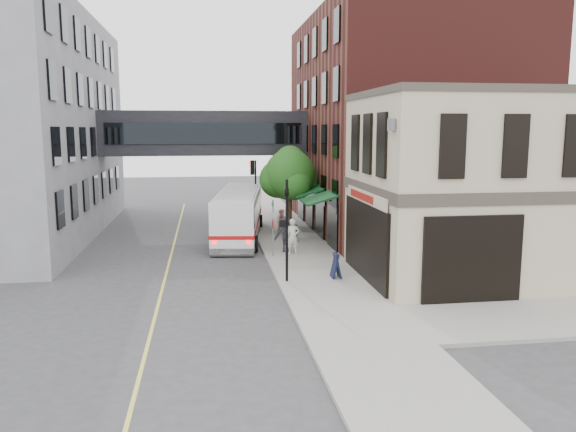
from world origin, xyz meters
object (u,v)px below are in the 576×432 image
object	(u,v)px
pedestrian_a	(293,236)
pedestrian_c	(286,234)
sandwich_board	(336,265)
bus	(239,212)
pedestrian_b	(282,223)
newspaper_box	(293,233)

from	to	relation	value
pedestrian_a	pedestrian_c	bearing A→B (deg)	121.45
pedestrian_c	pedestrian_a	bearing A→B (deg)	-49.71
pedestrian_a	sandwich_board	xyz separation A→B (m)	(1.15, -5.14, -0.38)
bus	pedestrian_a	world-z (taller)	bus
pedestrian_b	pedestrian_c	bearing A→B (deg)	-90.68
bus	pedestrian_b	bearing A→B (deg)	-8.74
sandwich_board	newspaper_box	bearing A→B (deg)	93.74
newspaper_box	sandwich_board	bearing A→B (deg)	-64.52
pedestrian_c	newspaper_box	distance (m)	3.00
pedestrian_a	newspaper_box	size ratio (longest dim) A/B	1.90
pedestrian_a	newspaper_box	xyz separation A→B (m)	(0.51, 3.37, -0.45)
pedestrian_b	newspaper_box	distance (m)	1.76
pedestrian_c	pedestrian_b	bearing A→B (deg)	94.50
bus	pedestrian_c	xyz separation A→B (m)	(2.24, -4.93, -0.52)
bus	pedestrian_c	distance (m)	5.44
pedestrian_a	pedestrian_c	size ratio (longest dim) A/B	0.97
bus	sandwich_board	xyz separation A→B (m)	(3.71, -10.60, -0.93)
newspaper_box	sandwich_board	xyz separation A→B (m)	(0.64, -8.51, 0.07)
pedestrian_b	sandwich_board	xyz separation A→B (m)	(1.04, -10.19, -0.28)
pedestrian_a	sandwich_board	bearing A→B (deg)	-76.38
newspaper_box	sandwich_board	world-z (taller)	sandwich_board
bus	pedestrian_c	bearing A→B (deg)	-65.54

